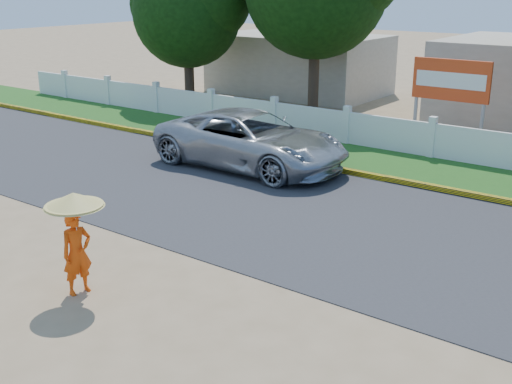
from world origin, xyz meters
TOP-DOWN VIEW (x-y plane):
  - ground at (0.00, 0.00)m, footprint 120.00×120.00m
  - road at (0.00, 4.50)m, footprint 60.00×7.00m
  - grass_verge at (0.00, 9.75)m, footprint 60.00×3.50m
  - curb at (0.00, 8.05)m, footprint 40.00×0.18m
  - fence at (0.00, 11.20)m, footprint 40.00×0.10m
  - building_far at (-10.00, 19.00)m, footprint 8.00×5.00m
  - vehicle at (-3.88, 6.97)m, footprint 5.95×2.75m
  - monk_with_parasol at (-1.44, -1.29)m, footprint 1.04×1.04m
  - billboard at (0.04, 12.30)m, footprint 2.50×0.13m

SIDE VIEW (x-z plane):
  - ground at x=0.00m, z-range 0.00..0.00m
  - road at x=0.00m, z-range 0.00..0.02m
  - grass_verge at x=0.00m, z-range 0.00..0.03m
  - curb at x=0.00m, z-range 0.00..0.16m
  - fence at x=0.00m, z-range 0.00..1.10m
  - vehicle at x=-3.88m, z-range 0.00..1.65m
  - monk_with_parasol at x=-1.44m, z-range 0.29..2.17m
  - building_far at x=-10.00m, z-range 0.00..2.80m
  - billboard at x=0.04m, z-range 0.67..3.62m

